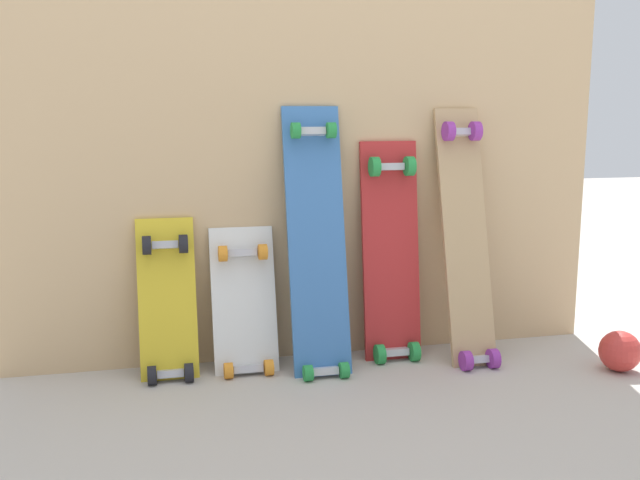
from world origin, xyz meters
The scene contains 8 objects.
ground_plane centered at (0.00, 0.00, 0.00)m, with size 12.00×12.00×0.00m, color #B2AAA0.
plywood_wall_panel centered at (0.00, 0.07, 0.91)m, with size 2.10×0.04×1.83m, color tan.
skateboard_yellow centered at (-0.50, -0.04, 0.22)m, with size 0.19×0.20×0.58m.
skateboard_white centered at (-0.25, -0.04, 0.20)m, with size 0.21×0.20×0.55m.
skateboard_blue centered at (-0.01, -0.07, 0.40)m, with size 0.19×0.28×0.95m.
skateboard_red centered at (0.27, -0.02, 0.35)m, with size 0.20×0.18×0.82m.
skateboard_natural centered at (0.52, -0.09, 0.40)m, with size 0.16×0.31×0.94m.
rubber_ball centered at (0.97, -0.35, 0.07)m, with size 0.14×0.14×0.14m, color red.
Camera 1 is at (-0.54, -2.36, 0.86)m, focal length 40.42 mm.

